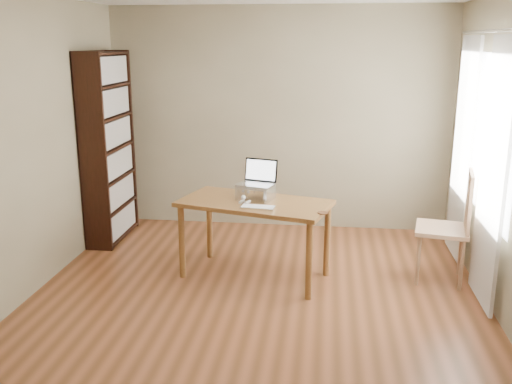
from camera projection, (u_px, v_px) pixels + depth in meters
name	position (u px, v px, depth m)	size (l,w,h in m)	color
room	(258.00, 157.00, 4.57)	(4.04, 4.54, 2.64)	#5A3217
bookshelf	(108.00, 148.00, 6.33)	(0.30, 0.90, 2.10)	black
curtains	(477.00, 159.00, 5.13)	(0.03, 1.90, 2.25)	white
desk	(255.00, 211.00, 5.34)	(1.51, 1.04, 0.75)	brown
laptop_stand	(256.00, 191.00, 5.37)	(0.32, 0.25, 0.13)	silver
laptop	(256.00, 178.00, 5.40)	(0.38, 0.35, 0.23)	silver
keyboard	(258.00, 207.00, 5.10)	(0.32, 0.16, 0.02)	silver
coaster	(323.00, 213.00, 4.95)	(0.10, 0.10, 0.01)	#502A1B
cat	(253.00, 192.00, 5.41)	(0.23, 0.47, 0.14)	#4E433D
chair	(452.00, 222.00, 5.27)	(0.55, 0.55, 1.06)	#A5755A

